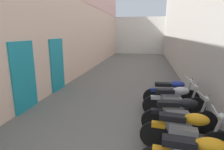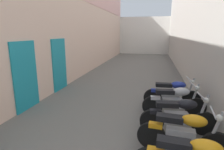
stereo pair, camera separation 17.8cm
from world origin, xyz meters
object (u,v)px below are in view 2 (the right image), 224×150
object	(u,v)px
motorcycle_seventh	(172,93)
motorcycle_sixth	(174,100)
motorcycle_fourth	(184,132)
motorcycle_fifth	(179,115)

from	to	relation	value
motorcycle_seventh	motorcycle_sixth	bearing A→B (deg)	-90.00
motorcycle_sixth	motorcycle_fourth	bearing A→B (deg)	-90.00
motorcycle_fifth	motorcycle_sixth	xyz separation A→B (m)	(0.00, 0.99, 0.00)
motorcycle_fifth	motorcycle_fourth	bearing A→B (deg)	-90.00
motorcycle_fourth	motorcycle_sixth	world-z (taller)	same
motorcycle_fifth	motorcycle_seventh	distance (m)	1.71
motorcycle_fifth	motorcycle_sixth	size ratio (longest dim) A/B	1.00
motorcycle_fourth	motorcycle_seventh	distance (m)	2.54
motorcycle_fourth	motorcycle_fifth	distance (m)	0.83
motorcycle_sixth	motorcycle_seventh	world-z (taller)	same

